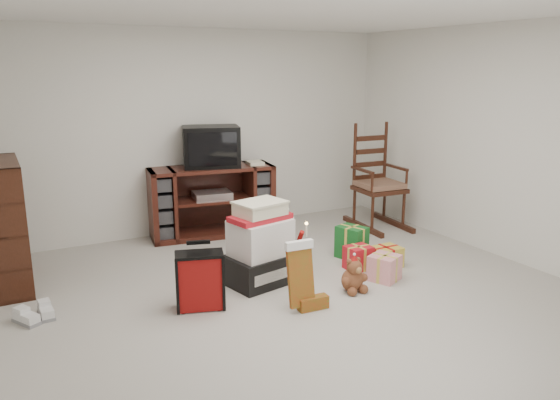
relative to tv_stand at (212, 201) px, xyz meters
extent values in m
cube|color=#ACA69D|center=(0.01, -2.20, -0.44)|extent=(5.00, 5.00, 0.01)
cube|color=white|center=(0.01, -2.20, 2.07)|extent=(5.00, 5.00, 0.01)
cube|color=silver|center=(0.01, 0.30, 0.82)|extent=(5.00, 0.01, 2.50)
cube|color=silver|center=(2.51, -2.20, 0.82)|extent=(0.01, 5.00, 2.50)
cube|color=#431713|center=(0.00, 0.00, 0.00)|extent=(1.56, 0.73, 0.86)
cube|color=#B9B9BC|center=(0.00, -0.03, 0.08)|extent=(0.49, 0.38, 0.09)
cube|color=#3A1A10|center=(-2.29, -0.63, 0.17)|extent=(0.33, 0.99, 1.21)
cube|color=#3A1A10|center=(2.03, -0.71, 0.07)|extent=(0.60, 0.58, 0.05)
cube|color=brown|center=(2.03, -0.71, 0.14)|extent=(0.55, 0.53, 0.06)
cube|color=#3A1A10|center=(2.03, -0.47, 0.53)|extent=(0.47, 0.10, 0.86)
cube|color=#3A1A10|center=(2.03, -0.71, -0.40)|extent=(0.62, 0.96, 0.06)
cube|color=black|center=(-0.16, -1.70, -0.29)|extent=(0.71, 0.58, 0.28)
cube|color=white|center=(-0.16, -1.70, 0.03)|extent=(0.60, 0.51, 0.35)
cube|color=red|center=(-0.16, -1.70, 0.22)|extent=(0.62, 0.42, 0.05)
cube|color=beige|center=(-0.16, -1.70, 0.31)|extent=(0.49, 0.41, 0.11)
cube|color=maroon|center=(-0.88, -1.98, -0.18)|extent=(0.43, 0.31, 0.51)
cube|color=black|center=(-0.88, -1.89, 0.14)|extent=(0.20, 0.09, 0.03)
ellipsoid|color=brown|center=(0.50, -2.29, -0.32)|extent=(0.22, 0.18, 0.23)
sphere|color=brown|center=(0.50, -2.31, -0.19)|extent=(0.14, 0.14, 0.14)
cone|color=maroon|center=(0.22, -1.53, -0.22)|extent=(0.30, 0.30, 0.43)
sphere|color=#CFA591|center=(0.22, -1.53, 0.05)|extent=(0.15, 0.15, 0.15)
cone|color=maroon|center=(0.22, -1.53, 0.16)|extent=(0.13, 0.13, 0.11)
cylinder|color=silver|center=(0.38, -1.65, 0.01)|extent=(0.02, 0.02, 0.13)
cone|color=maroon|center=(-0.18, -1.31, -0.24)|extent=(0.26, 0.26, 0.37)
sphere|color=#CFA591|center=(-0.18, -1.31, -0.01)|extent=(0.13, 0.13, 0.13)
cone|color=maroon|center=(-0.18, -1.31, 0.09)|extent=(0.11, 0.11, 0.09)
cylinder|color=silver|center=(-0.05, -1.41, -0.05)|extent=(0.02, 0.02, 0.11)
cube|color=silver|center=(-2.24, -1.55, -0.39)|extent=(0.22, 0.27, 0.09)
cube|color=silver|center=(-2.08, -1.55, -0.39)|extent=(0.13, 0.26, 0.09)
cube|color=red|center=(0.87, -1.79, -0.30)|extent=(0.27, 0.27, 0.27)
cube|color=#1B6D27|center=(1.08, -1.53, -0.30)|extent=(0.27, 0.27, 0.27)
cube|color=gold|center=(1.13, -1.95, -0.30)|extent=(0.27, 0.27, 0.27)
cube|color=white|center=(0.82, -2.15, -0.30)|extent=(0.27, 0.27, 0.27)
cube|color=black|center=(0.02, 0.01, 0.67)|extent=(0.77, 0.64, 0.49)
cube|color=black|center=(0.02, -0.23, 0.67)|extent=(0.55, 0.18, 0.39)
camera|label=1|loc=(-2.34, -6.16, 1.60)|focal=35.00mm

